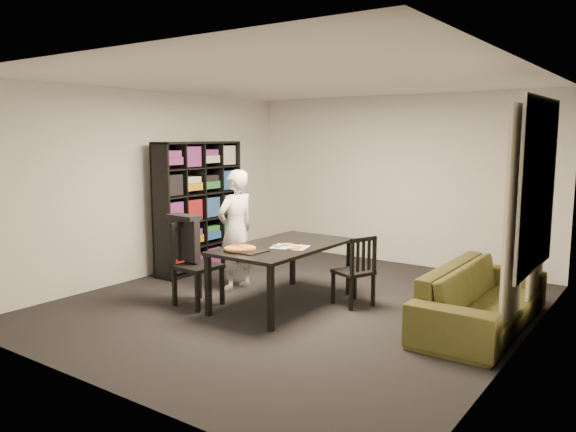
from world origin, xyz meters
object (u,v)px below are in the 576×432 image
Objects in this scene: dining_table at (283,250)px; baking_tray at (247,251)px; chair_right at (358,267)px; person at (236,230)px; pepperoni_pizza at (240,248)px; sofa at (482,297)px; bookshelf at (199,207)px; chair_left at (192,258)px.

baking_tray is (-0.11, -0.53, 0.07)m from dining_table.
chair_right is 2.09× the size of baking_tray.
person is 3.89× the size of baking_tray.
dining_table is 4.95× the size of pepperoni_pizza.
person is 1.10m from baking_tray.
chair_right is at bearing 30.35° from dining_table.
person reaches higher than sofa.
bookshelf is 1.77m from chair_left.
chair_left is (1.14, -1.30, -0.39)m from bookshelf.
person reaches higher than chair_left.
bookshelf is 0.88× the size of sofa.
pepperoni_pizza is (-0.08, -0.02, 0.02)m from baking_tray.
sofa is (3.05, 1.16, -0.24)m from chair_left.
chair_right is 0.54× the size of person.
bookshelf is 1.93× the size of chair_left.
bookshelf is 4.75× the size of baking_tray.
bookshelf is 1.10× the size of dining_table.
chair_left is at bearing -36.34° from chair_right.
chair_right reaches higher than dining_table.
dining_table is at bearing -19.12° from bookshelf.
chair_right reaches higher than baking_tray.
dining_table is 4.33× the size of baking_tray.
sofa is (2.26, 1.10, -0.41)m from baking_tray.
person is 4.45× the size of pepperoni_pizza.
bookshelf reaches higher than person.
chair_left reaches higher than dining_table.
bookshelf reaches higher than chair_right.
baking_tray is (0.79, 0.06, 0.17)m from chair_left.
chair_left is 0.84m from person.
pepperoni_pizza is (0.71, 0.04, 0.19)m from chair_left.
dining_table is at bearing -53.65° from chair_left.
chair_right is at bearing -55.03° from chair_left.
person is 3.11m from sofa.
bookshelf reaches higher than baking_tray.
person reaches higher than pepperoni_pizza.
dining_table is at bearing -38.03° from chair_right.
person is at bearing 166.58° from dining_table.
sofa is (4.19, -0.14, -0.63)m from bookshelf.
bookshelf is 4.24m from sofa.
dining_table is 0.55m from baking_tray.
person is at bearing 133.17° from pepperoni_pizza.
chair_left is (-0.90, -0.59, -0.10)m from dining_table.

